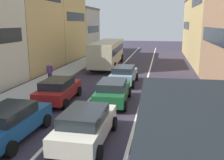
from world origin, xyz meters
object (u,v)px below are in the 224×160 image
(wagon_left_lane_second, at_px, (10,121))
(sedan_right_lane_behind_truck, at_px, (174,112))
(pedestrian_near_kerb, at_px, (50,71))
(sedan_left_lane_third, at_px, (58,90))
(hatchback_centre_lane_third, at_px, (113,91))
(sedan_centre_lane_second, at_px, (86,125))
(bus_mid_queue_primary, at_px, (108,51))
(coupe_centre_lane_fourth, at_px, (124,74))

(wagon_left_lane_second, xyz_separation_m, sedan_right_lane_behind_truck, (7.05, 2.62, 0.00))
(sedan_right_lane_behind_truck, distance_m, pedestrian_near_kerb, 12.72)
(sedan_left_lane_third, bearing_deg, hatchback_centre_lane_third, -87.53)
(sedan_centre_lane_second, height_order, hatchback_centre_lane_third, same)
(hatchback_centre_lane_third, relative_size, pedestrian_near_kerb, 2.63)
(sedan_right_lane_behind_truck, bearing_deg, bus_mid_queue_primary, 19.00)
(sedan_right_lane_behind_truck, relative_size, bus_mid_queue_primary, 0.41)
(sedan_centre_lane_second, bearing_deg, hatchback_centre_lane_third, -0.57)
(hatchback_centre_lane_third, relative_size, coupe_centre_lane_fourth, 1.01)
(hatchback_centre_lane_third, distance_m, bus_mid_queue_primary, 14.02)
(sedan_centre_lane_second, xyz_separation_m, sedan_left_lane_third, (-3.39, 5.23, 0.00))
(sedan_left_lane_third, relative_size, bus_mid_queue_primary, 0.41)
(hatchback_centre_lane_third, distance_m, pedestrian_near_kerb, 7.91)
(bus_mid_queue_primary, bearing_deg, wagon_left_lane_second, 176.58)
(sedan_centre_lane_second, distance_m, bus_mid_queue_primary, 19.40)
(sedan_centre_lane_second, distance_m, sedan_left_lane_third, 6.23)
(sedan_centre_lane_second, bearing_deg, coupe_centre_lane_fourth, 0.46)
(sedan_left_lane_third, height_order, bus_mid_queue_primary, bus_mid_queue_primary)
(sedan_centre_lane_second, xyz_separation_m, bus_mid_queue_primary, (-3.10, 19.13, 0.96))
(wagon_left_lane_second, relative_size, coupe_centre_lane_fourth, 1.01)
(sedan_right_lane_behind_truck, height_order, bus_mid_queue_primary, bus_mid_queue_primary)
(sedan_left_lane_third, relative_size, pedestrian_near_kerb, 2.63)
(bus_mid_queue_primary, relative_size, pedestrian_near_kerb, 6.39)
(sedan_left_lane_third, bearing_deg, bus_mid_queue_primary, -3.41)
(hatchback_centre_lane_third, bearing_deg, pedestrian_near_kerb, 50.93)
(hatchback_centre_lane_third, xyz_separation_m, bus_mid_queue_primary, (-3.21, 13.61, 0.96))
(sedan_left_lane_third, bearing_deg, coupe_centre_lane_fourth, -33.10)
(coupe_centre_lane_fourth, distance_m, bus_mid_queue_primary, 8.83)
(hatchback_centre_lane_third, xyz_separation_m, sedan_right_lane_behind_truck, (3.63, -3.17, 0.00))
(hatchback_centre_lane_third, bearing_deg, sedan_centre_lane_second, 176.52)
(sedan_right_lane_behind_truck, bearing_deg, wagon_left_lane_second, 107.24)
(hatchback_centre_lane_third, height_order, sedan_left_lane_third, same)
(sedan_centre_lane_second, xyz_separation_m, coupe_centre_lane_fourth, (0.01, 10.92, 0.00))
(hatchback_centre_lane_third, bearing_deg, sedan_right_lane_behind_truck, -133.50)
(bus_mid_queue_primary, bearing_deg, sedan_centre_lane_second, -173.57)
(sedan_left_lane_third, distance_m, bus_mid_queue_primary, 13.93)
(sedan_centre_lane_second, height_order, coupe_centre_lane_fourth, same)
(wagon_left_lane_second, height_order, hatchback_centre_lane_third, same)
(sedan_right_lane_behind_truck, xyz_separation_m, bus_mid_queue_primary, (-6.83, 16.78, 0.96))
(sedan_right_lane_behind_truck, bearing_deg, pedestrian_near_kerb, 48.47)
(hatchback_centre_lane_third, distance_m, sedan_left_lane_third, 3.51)
(sedan_right_lane_behind_truck, bearing_deg, sedan_left_lane_third, 64.83)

